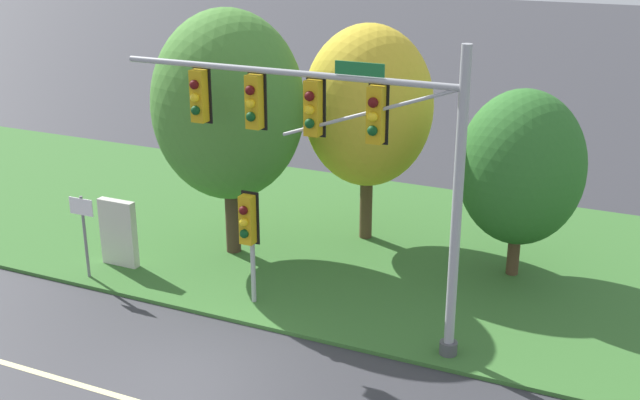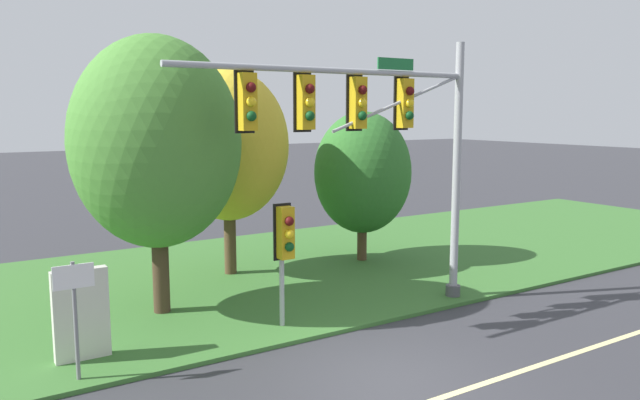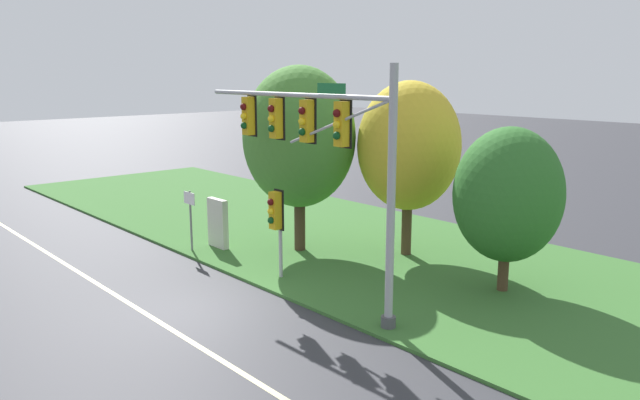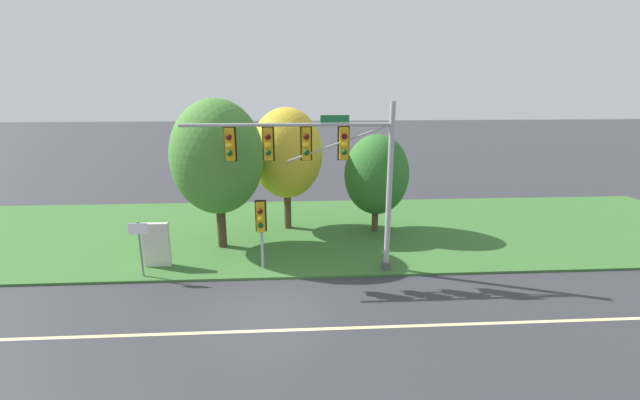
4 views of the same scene
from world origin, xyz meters
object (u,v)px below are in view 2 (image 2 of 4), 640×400
route_sign_post (75,303)px  info_kiosk (81,315)px  traffic_signal_mast (376,127)px  tree_nearest_road (156,143)px  pedestrian_signal_near_kerb (285,240)px  tree_behind_signpost (363,173)px  tree_left_of_mast (228,146)px

route_sign_post → info_kiosk: size_ratio=1.21×
traffic_signal_mast → info_kiosk: traffic_signal_mast is taller
traffic_signal_mast → route_sign_post: traffic_signal_mast is taller
traffic_signal_mast → tree_nearest_road: size_ratio=1.19×
pedestrian_signal_near_kerb → tree_behind_signpost: bearing=39.1°
tree_nearest_road → info_kiosk: tree_nearest_road is taller
tree_behind_signpost → info_kiosk: 11.00m
pedestrian_signal_near_kerb → route_sign_post: bearing=-175.0°
info_kiosk → pedestrian_signal_near_kerb: bearing=-7.6°
info_kiosk → traffic_signal_mast: bearing=-7.2°
pedestrian_signal_near_kerb → tree_nearest_road: tree_nearest_road is taller
tree_left_of_mast → tree_behind_signpost: size_ratio=1.26×
pedestrian_signal_near_kerb → route_sign_post: size_ratio=1.29×
traffic_signal_mast → tree_nearest_road: bearing=146.3°
tree_left_of_mast → info_kiosk: (-5.47, -4.71, -3.09)m
tree_behind_signpost → pedestrian_signal_near_kerb: bearing=-140.9°
tree_behind_signpost → tree_nearest_road: bearing=-166.7°
tree_nearest_road → tree_behind_signpost: bearing=13.3°
traffic_signal_mast → pedestrian_signal_near_kerb: 3.55m
tree_nearest_road → tree_left_of_mast: size_ratio=1.09×
pedestrian_signal_near_kerb → info_kiosk: bearing=172.4°
tree_nearest_road → tree_left_of_mast: tree_nearest_road is taller
route_sign_post → tree_nearest_road: (2.68, 3.14, 2.80)m
traffic_signal_mast → pedestrian_signal_near_kerb: traffic_signal_mast is taller
tree_nearest_road → tree_behind_signpost: 7.99m
tree_nearest_road → tree_behind_signpost: size_ratio=1.36×
route_sign_post → tree_nearest_road: size_ratio=0.33×
route_sign_post → tree_behind_signpost: tree_behind_signpost is taller
traffic_signal_mast → pedestrian_signal_near_kerb: bearing=173.5°
traffic_signal_mast → tree_behind_signpost: (3.17, 4.82, -1.68)m
traffic_signal_mast → tree_left_of_mast: size_ratio=1.30×
tree_behind_signpost → traffic_signal_mast: bearing=-123.4°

